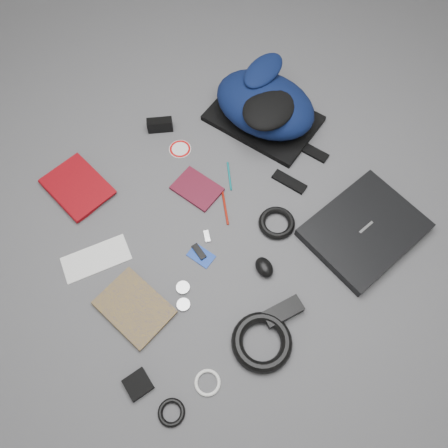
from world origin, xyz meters
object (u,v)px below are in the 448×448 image
backpack (265,104)px  textbook_red (57,202)px  compact_camera (160,125)px  comic_book (115,327)px  pouch (138,384)px  mouse (264,267)px  dvd_case (197,189)px  power_brick (283,312)px  laptop (364,230)px

backpack → textbook_red: (-0.86, 0.05, -0.08)m
compact_camera → comic_book: bearing=-102.7°
compact_camera → pouch: (-0.50, -0.84, -0.02)m
compact_camera → mouse: size_ratio=1.30×
dvd_case → compact_camera: bearing=65.7°
comic_book → dvd_case: 0.57m
pouch → textbook_red: bearing=88.7°
compact_camera → textbook_red: bearing=-141.9°
backpack → comic_book: backpack is taller
power_brick → pouch: power_brick is taller
textbook_red → comic_book: size_ratio=1.06×
compact_camera → backpack: bearing=0.5°
dvd_case → mouse: bearing=-106.2°
textbook_red → pouch: (-0.02, -0.72, -0.00)m
compact_camera → power_brick: compact_camera is taller
dvd_case → laptop: bearing=-69.4°
comic_book → mouse: mouse is taller
power_brick → textbook_red: bearing=125.3°
laptop → compact_camera: bearing=108.4°
textbook_red → power_brick: 0.90m
backpack → pouch: backpack is taller
dvd_case → power_brick: power_brick is taller
laptop → dvd_case: 0.62m
power_brick → pouch: (-0.50, 0.04, -0.01)m
power_brick → mouse: bearing=81.8°
textbook_red → power_brick: size_ratio=1.87×
laptop → backpack: bearing=83.4°
dvd_case → pouch: size_ratio=2.34×
mouse → power_brick: mouse is taller
textbook_red → pouch: 0.72m
textbook_red → comic_book: textbook_red is taller
compact_camera → power_brick: size_ratio=0.76×
comic_book → mouse: (0.52, -0.07, 0.01)m
laptop → power_brick: size_ratio=2.96×
comic_book → pouch: same height
backpack → comic_book: (-0.87, -0.47, -0.09)m
laptop → comic_book: bearing=161.9°
compact_camera → mouse: compact_camera is taller
power_brick → pouch: size_ratio=1.81×
laptop → textbook_red: (-0.90, 0.66, -0.01)m
mouse → power_brick: bearing=-97.9°
backpack → pouch: bearing=-167.5°
laptop → power_brick: 0.42m
dvd_case → power_brick: (0.01, -0.55, 0.01)m
laptop → mouse: (-0.38, 0.06, 0.00)m
pouch → comic_book: bearing=86.7°
dvd_case → power_brick: size_ratio=1.29×
textbook_red → dvd_case: bearing=-37.6°
backpack → laptop: 0.61m
backpack → compact_camera: (-0.38, 0.17, -0.07)m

